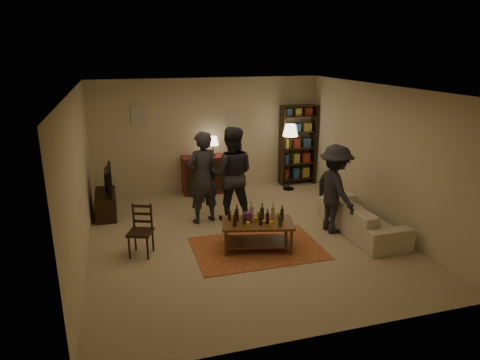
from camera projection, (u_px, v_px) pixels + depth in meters
name	position (u px, v px, depth m)	size (l,w,h in m)	color
floor	(244.00, 237.00, 7.93)	(6.00, 6.00, 0.00)	#C6B793
room_shell	(181.00, 117.00, 9.96)	(6.00, 6.00, 6.00)	beige
rug	(257.00, 248.00, 7.46)	(2.20, 1.50, 0.01)	maroon
coffee_table	(257.00, 225.00, 7.34)	(1.34, 0.93, 0.84)	brown
dining_chair	(141.00, 228.00, 7.15)	(0.49, 0.49, 0.88)	black
tv_stand	(106.00, 198.00, 8.82)	(0.40, 1.00, 1.06)	black
dresser	(204.00, 174.00, 10.23)	(1.00, 0.50, 1.36)	maroon
bookshelf	(298.00, 144.00, 10.78)	(0.90, 0.34, 2.02)	black
floor_lamp	(290.00, 135.00, 10.21)	(0.36, 0.36, 1.62)	black
sofa	(362.00, 217.00, 8.06)	(2.08, 0.81, 0.61)	beige
person_left	(203.00, 178.00, 8.37)	(0.67, 0.44, 1.85)	#2B2A33
person_right	(231.00, 174.00, 8.47)	(0.93, 0.72, 1.91)	#25242B
person_by_sofa	(335.00, 189.00, 7.93)	(1.08, 0.62, 1.68)	#24242B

